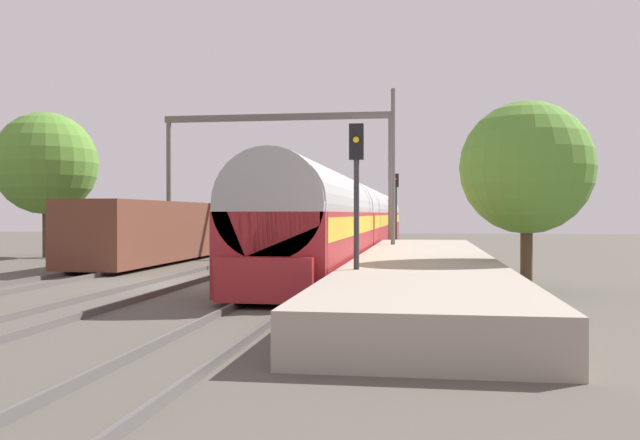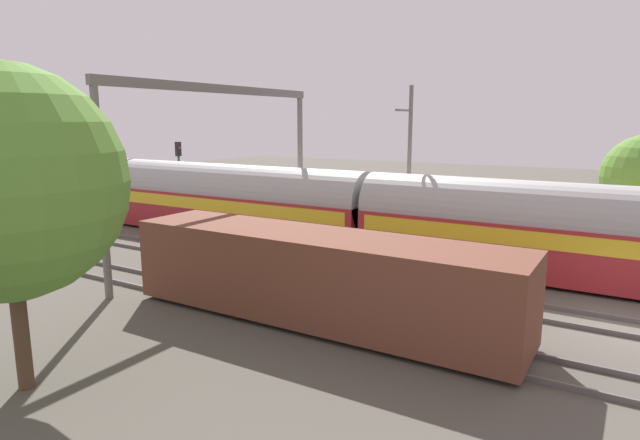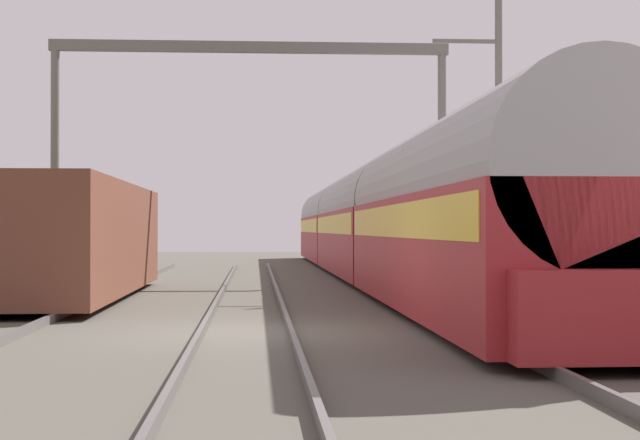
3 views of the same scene
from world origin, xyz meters
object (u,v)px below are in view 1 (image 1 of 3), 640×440
at_px(railway_signal_far, 396,200).
at_px(catenary_gantry, 277,153).
at_px(railway_signal_near, 356,188).
at_px(freight_car, 150,232).
at_px(passenger_train, 359,219).
at_px(person_crossing, 377,238).

bearing_deg(railway_signal_far, catenary_gantry, -124.27).
bearing_deg(catenary_gantry, railway_signal_near, -72.58).
relative_size(railway_signal_near, railway_signal_far, 0.91).
bearing_deg(freight_car, catenary_gantry, 60.41).
relative_size(passenger_train, catenary_gantry, 3.78).
bearing_deg(person_crossing, railway_signal_far, 12.52).
bearing_deg(person_crossing, catenary_gantry, 89.96).
distance_m(person_crossing, railway_signal_far, 10.95).
bearing_deg(railway_signal_near, person_crossing, 92.23).
height_order(freight_car, catenary_gantry, catenary_gantry).
height_order(railway_signal_near, catenary_gantry, catenary_gantry).
xyz_separation_m(freight_car, railway_signal_far, (10.55, 16.74, 1.74)).
height_order(railway_signal_near, railway_signal_far, railway_signal_far).
relative_size(freight_car, person_crossing, 7.51).
bearing_deg(catenary_gantry, passenger_train, 34.50).
height_order(person_crossing, catenary_gantry, catenary_gantry).
height_order(freight_car, person_crossing, freight_car).
xyz_separation_m(railway_signal_near, railway_signal_far, (-0.20, 29.65, 0.26)).
distance_m(person_crossing, railway_signal_near, 19.05).
xyz_separation_m(passenger_train, railway_signal_far, (1.92, 6.18, 1.24)).
distance_m(person_crossing, catenary_gantry, 7.51).
relative_size(freight_car, railway_signal_near, 2.85).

